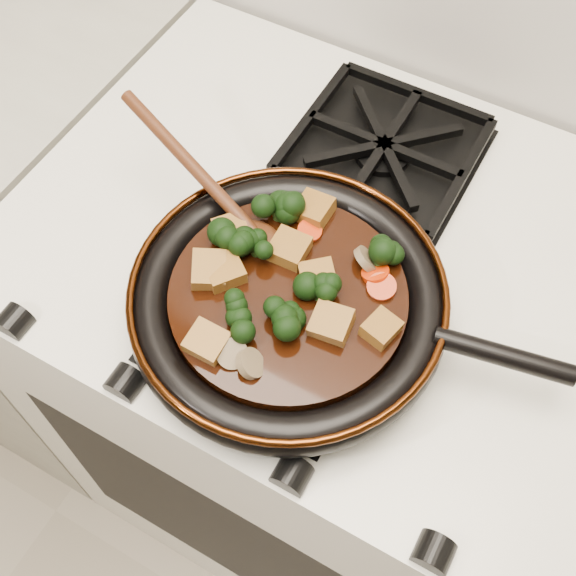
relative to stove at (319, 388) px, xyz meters
The scene contains 29 objects.
stove is the anchor object (origin of this frame).
burner_grate_front 0.48m from the stove, 90.00° to the right, with size 0.23×0.23×0.03m, color black, non-canonical shape.
burner_grate_back 0.48m from the stove, 90.00° to the left, with size 0.23×0.23×0.03m, color black, non-canonical shape.
skillet 0.51m from the stove, 83.98° to the right, with size 0.46×0.34×0.05m.
braising_sauce 0.52m from the stove, 84.93° to the right, with size 0.25×0.25×0.02m, color black.
tofu_cube_0 0.54m from the stove, 115.80° to the right, with size 0.04×0.04×0.02m, color brown.
tofu_cube_1 0.53m from the stove, 72.77° to the right, with size 0.04×0.03×0.02m, color brown.
tofu_cube_2 0.54m from the stove, 112.46° to the right, with size 0.04×0.04×0.02m, color brown.
tofu_cube_3 0.53m from the stove, 129.40° to the right, with size 0.03×0.04×0.02m, color brown.
tofu_cube_4 0.52m from the stove, 119.96° to the right, with size 0.04×0.04×0.02m, color brown.
tofu_cube_5 0.52m from the stove, 98.25° to the right, with size 0.04×0.04×0.02m, color brown.
tofu_cube_6 0.54m from the stove, 64.21° to the right, with size 0.04×0.04×0.02m, color brown.
tofu_cube_7 0.56m from the stove, 97.30° to the right, with size 0.04×0.04×0.02m, color brown.
tofu_cube_8 0.54m from the stove, 47.08° to the right, with size 0.03×0.03×0.02m, color brown.
broccoli_floret_0 0.53m from the stove, 70.62° to the right, with size 0.06×0.06×0.05m, color black, non-canonical shape.
broccoli_floret_1 0.53m from the stove, 32.67° to the right, with size 0.06×0.06×0.05m, color black, non-canonical shape.
broccoli_floret_2 0.53m from the stove, 113.17° to the right, with size 0.05×0.05×0.06m, color black, non-canonical shape.
broccoli_floret_3 0.53m from the stove, 133.58° to the right, with size 0.06×0.06×0.06m, color black, non-canonical shape.
broccoli_floret_4 0.54m from the stove, 80.98° to the right, with size 0.06×0.06×0.05m, color black, non-canonical shape.
broccoli_floret_5 0.54m from the stove, 122.33° to the right, with size 0.06×0.06×0.05m, color black, non-canonical shape.
broccoli_floret_6 0.55m from the stove, 94.40° to the right, with size 0.05×0.05×0.05m, color black, non-canonical shape.
carrot_coin_0 0.52m from the stove, 140.45° to the right, with size 0.03×0.03×0.01m, color red.
carrot_coin_1 0.53m from the stove, 39.35° to the right, with size 0.03×0.03×0.01m, color red.
carrot_coin_2 0.52m from the stove, 96.14° to the right, with size 0.03×0.03×0.01m, color red.
carrot_coin_3 0.52m from the stove, 38.60° to the right, with size 0.03×0.03×0.01m, color red.
mushroom_slice_0 0.56m from the stove, 90.18° to the right, with size 0.03×0.03×0.01m, color brown.
mushroom_slice_1 0.56m from the stove, 84.64° to the right, with size 0.03×0.03×0.01m, color brown.
mushroom_slice_2 0.52m from the stove, 40.11° to the right, with size 0.03×0.03×0.01m, color brown.
wooden_spoon 0.54m from the stove, 147.90° to the right, with size 0.15×0.07×0.23m.
Camera 1 is at (0.20, 1.22, 1.60)m, focal length 45.00 mm.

